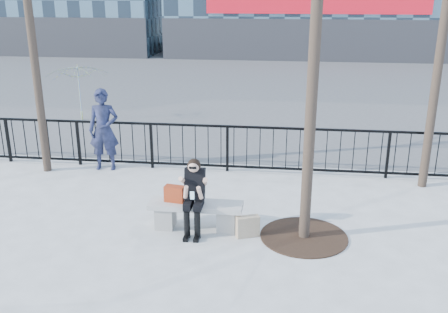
# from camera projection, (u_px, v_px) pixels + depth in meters

# --- Properties ---
(ground) EXTENTS (120.00, 120.00, 0.00)m
(ground) POSITION_uv_depth(u_px,v_px,m) (196.00, 228.00, 8.90)
(ground) COLOR #979893
(ground) RESTS_ON ground
(street_surface) EXTENTS (60.00, 23.00, 0.01)m
(street_surface) POSITION_uv_depth(u_px,v_px,m) (254.00, 81.00, 23.00)
(street_surface) COLOR #474747
(street_surface) RESTS_ON ground
(railing) EXTENTS (14.00, 0.06, 1.10)m
(railing) POSITION_uv_depth(u_px,v_px,m) (219.00, 148.00, 11.54)
(railing) COLOR black
(railing) RESTS_ON ground
(tree_grate) EXTENTS (1.50, 1.50, 0.02)m
(tree_grate) POSITION_uv_depth(u_px,v_px,m) (304.00, 236.00, 8.57)
(tree_grate) COLOR black
(tree_grate) RESTS_ON ground
(bench_main) EXTENTS (1.65, 0.46, 0.49)m
(bench_main) POSITION_uv_depth(u_px,v_px,m) (196.00, 213.00, 8.80)
(bench_main) COLOR gray
(bench_main) RESTS_ON ground
(seated_woman) EXTENTS (0.50, 0.64, 1.34)m
(seated_woman) POSITION_uv_depth(u_px,v_px,m) (194.00, 197.00, 8.53)
(seated_woman) COLOR black
(seated_woman) RESTS_ON ground
(handbag) EXTENTS (0.38, 0.22, 0.29)m
(handbag) POSITION_uv_depth(u_px,v_px,m) (175.00, 194.00, 8.76)
(handbag) COLOR maroon
(handbag) RESTS_ON bench_main
(shopping_bag) EXTENTS (0.42, 0.28, 0.37)m
(shopping_bag) POSITION_uv_depth(u_px,v_px,m) (248.00, 226.00, 8.55)
(shopping_bag) COLOR #C7AB8D
(shopping_bag) RESTS_ON ground
(standing_man) EXTENTS (0.75, 0.54, 1.91)m
(standing_man) POSITION_uv_depth(u_px,v_px,m) (104.00, 130.00, 11.54)
(standing_man) COLOR black
(standing_man) RESTS_ON ground
(vendor_umbrella) EXTENTS (2.43, 2.46, 1.81)m
(vendor_umbrella) POSITION_uv_depth(u_px,v_px,m) (79.00, 93.00, 15.89)
(vendor_umbrella) COLOR yellow
(vendor_umbrella) RESTS_ON ground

